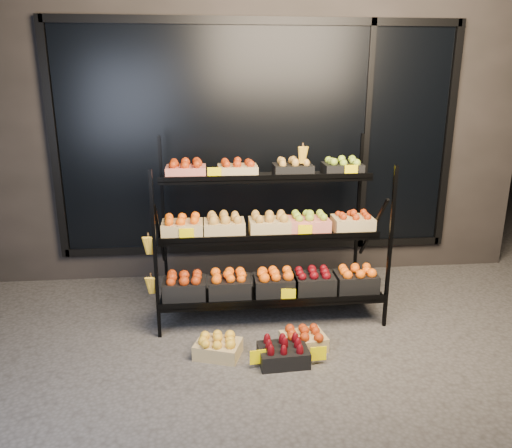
{
  "coord_description": "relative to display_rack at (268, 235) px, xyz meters",
  "views": [
    {
      "loc": [
        -0.58,
        -3.84,
        2.23
      ],
      "look_at": [
        -0.13,
        0.55,
        0.91
      ],
      "focal_mm": 35.0,
      "sensor_mm": 36.0,
      "label": 1
    }
  ],
  "objects": [
    {
      "name": "display_rack",
      "position": [
        0.0,
        0.0,
        0.0
      ],
      "size": [
        2.18,
        1.02,
        1.7
      ],
      "color": "black",
      "rests_on": "ground"
    },
    {
      "name": "ground",
      "position": [
        0.01,
        -0.6,
        -0.79
      ],
      "size": [
        24.0,
        24.0,
        0.0
      ],
      "primitive_type": "plane",
      "color": "#514F4C",
      "rests_on": "ground"
    },
    {
      "name": "tag_floor_b",
      "position": [
        0.29,
        -1.0,
        -0.73
      ],
      "size": [
        0.13,
        0.01,
        0.12
      ],
      "primitive_type": "cube",
      "color": "#F6D800",
      "rests_on": "ground"
    },
    {
      "name": "building",
      "position": [
        0.01,
        1.99,
        0.96
      ],
      "size": [
        6.0,
        2.08,
        3.5
      ],
      "color": "#2D2826",
      "rests_on": "ground"
    },
    {
      "name": "tag_floor_a",
      "position": [
        -0.2,
        -1.0,
        -0.73
      ],
      "size": [
        0.13,
        0.01,
        0.12
      ],
      "primitive_type": "cube",
      "color": "#F6D800",
      "rests_on": "ground"
    },
    {
      "name": "floor_crate_midleft",
      "position": [
        0.01,
        -0.94,
        -0.69
      ],
      "size": [
        0.41,
        0.31,
        0.2
      ],
      "rotation": [
        0.0,
        0.0,
        0.05
      ],
      "color": "black",
      "rests_on": "ground"
    },
    {
      "name": "floor_crate_left",
      "position": [
        -0.51,
        -0.78,
        -0.7
      ],
      "size": [
        0.43,
        0.37,
        0.19
      ],
      "rotation": [
        0.0,
        0.0,
        -0.34
      ],
      "color": "tan",
      "rests_on": "ground"
    },
    {
      "name": "floor_crate_midright",
      "position": [
        0.22,
        -0.74,
        -0.7
      ],
      "size": [
        0.4,
        0.32,
        0.19
      ],
      "rotation": [
        0.0,
        0.0,
        0.17
      ],
      "color": "tan",
      "rests_on": "ground"
    }
  ]
}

